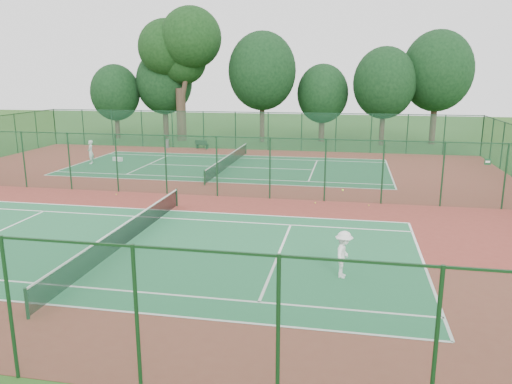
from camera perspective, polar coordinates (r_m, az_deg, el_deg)
ground at (r=29.44m, az=-7.32°, el=-0.34°), size 120.00×120.00×0.00m
red_pad at (r=29.44m, az=-7.32°, el=-0.33°), size 40.00×36.00×0.01m
court_near at (r=21.41m, az=-14.77°, el=-5.95°), size 23.77×10.97×0.01m
court_far at (r=37.90m, az=-3.14°, el=2.88°), size 23.77×10.97×0.01m
fence_north at (r=46.33m, az=-0.50°, el=7.02°), size 40.00×0.09×3.50m
fence_divider at (r=29.07m, az=-7.43°, el=3.04°), size 40.00×0.09×3.50m
tennis_net_near at (r=21.25m, az=-14.85°, el=-4.60°), size 0.10×12.90×0.97m
tennis_net_far at (r=37.80m, az=-3.15°, el=3.67°), size 0.10×12.90×0.97m
player_near at (r=17.63m, az=9.98°, el=-7.04°), size 0.78×1.16×1.67m
player_far at (r=41.17m, az=-18.38°, el=4.36°), size 0.63×0.78×1.84m
trash_bin at (r=48.37m, az=-10.15°, el=5.46°), size 0.55×0.55×0.79m
bench at (r=47.19m, az=-6.23°, el=5.42°), size 1.37×0.72×0.81m
kit_bag at (r=41.89m, az=-15.53°, el=3.63°), size 0.89×0.56×0.31m
stray_ball_a at (r=27.42m, az=6.78°, el=-1.25°), size 0.08×0.08×0.08m
stray_ball_b at (r=27.43m, az=12.76°, el=-1.49°), size 0.07×0.07×0.07m
stray_ball_c at (r=30.26m, az=-15.68°, el=-0.27°), size 0.07×0.07×0.07m
big_tree at (r=53.30m, az=-8.64°, el=16.08°), size 8.77×6.42×13.46m
evergreen_row at (r=52.56m, az=1.38°, el=5.85°), size 39.00×5.00×12.00m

